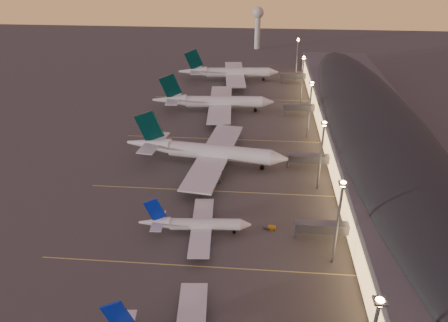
{
  "coord_description": "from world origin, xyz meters",
  "views": [
    {
      "loc": [
        14.39,
        -97.06,
        80.09
      ],
      "look_at": [
        2.0,
        45.0,
        7.0
      ],
      "focal_mm": 35.0,
      "sensor_mm": 36.0,
      "label": 1
    }
  ],
  "objects_px": {
    "airliner_wide_near": "(206,152)",
    "airliner_wide_mid": "(213,102)",
    "baggage_tug_c": "(270,228)",
    "radar_tower": "(258,21)",
    "airliner_narrow_north": "(195,224)",
    "airliner_wide_far": "(229,73)"
  },
  "relations": [
    {
      "from": "radar_tower",
      "to": "airliner_narrow_north",
      "type": "bearing_deg",
      "value": -93.13
    },
    {
      "from": "airliner_narrow_north",
      "to": "radar_tower",
      "type": "xyz_separation_m",
      "value": [
        13.67,
        249.97,
        18.73
      ]
    },
    {
      "from": "airliner_wide_near",
      "to": "baggage_tug_c",
      "type": "xyz_separation_m",
      "value": [
        25.28,
        -41.66,
        -4.88
      ]
    },
    {
      "from": "airliner_wide_mid",
      "to": "baggage_tug_c",
      "type": "relative_size",
      "value": 16.94
    },
    {
      "from": "airliner_narrow_north",
      "to": "airliner_wide_mid",
      "type": "relative_size",
      "value": 0.55
    },
    {
      "from": "radar_tower",
      "to": "baggage_tug_c",
      "type": "relative_size",
      "value": 8.83
    },
    {
      "from": "airliner_wide_near",
      "to": "baggage_tug_c",
      "type": "bearing_deg",
      "value": -51.3
    },
    {
      "from": "baggage_tug_c",
      "to": "radar_tower",
      "type": "bearing_deg",
      "value": 97.42
    },
    {
      "from": "airliner_narrow_north",
      "to": "baggage_tug_c",
      "type": "bearing_deg",
      "value": 5.96
    },
    {
      "from": "airliner_narrow_north",
      "to": "airliner_wide_near",
      "type": "xyz_separation_m",
      "value": [
        -2.53,
        45.61,
        2.22
      ]
    },
    {
      "from": "airliner_narrow_north",
      "to": "airliner_wide_mid",
      "type": "bearing_deg",
      "value": 89.28
    },
    {
      "from": "airliner_wide_near",
      "to": "radar_tower",
      "type": "bearing_deg",
      "value": 92.91
    },
    {
      "from": "airliner_narrow_north",
      "to": "baggage_tug_c",
      "type": "relative_size",
      "value": 9.26
    },
    {
      "from": "airliner_wide_mid",
      "to": "radar_tower",
      "type": "bearing_deg",
      "value": 78.69
    },
    {
      "from": "airliner_wide_mid",
      "to": "airliner_wide_far",
      "type": "bearing_deg",
      "value": 82.42
    },
    {
      "from": "airliner_wide_near",
      "to": "airliner_wide_far",
      "type": "bearing_deg",
      "value": 97.21
    },
    {
      "from": "airliner_wide_far",
      "to": "radar_tower",
      "type": "relative_size",
      "value": 1.92
    },
    {
      "from": "airliner_wide_far",
      "to": "baggage_tug_c",
      "type": "xyz_separation_m",
      "value": [
        24.81,
        -155.52,
        -4.66
      ]
    },
    {
      "from": "airliner_wide_near",
      "to": "radar_tower",
      "type": "height_order",
      "value": "radar_tower"
    },
    {
      "from": "airliner_wide_near",
      "to": "radar_tower",
      "type": "xyz_separation_m",
      "value": [
        16.2,
        204.35,
        16.51
      ]
    },
    {
      "from": "airliner_narrow_north",
      "to": "radar_tower",
      "type": "height_order",
      "value": "radar_tower"
    },
    {
      "from": "airliner_wide_near",
      "to": "airliner_wide_mid",
      "type": "bearing_deg",
      "value": 100.63
    }
  ]
}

